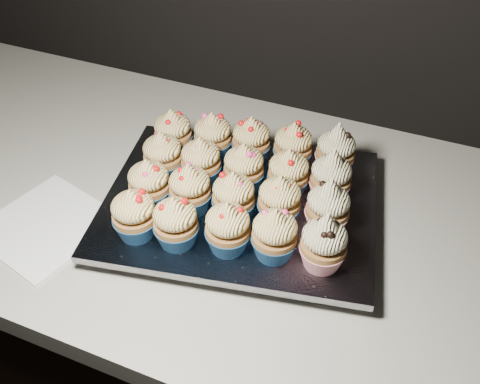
# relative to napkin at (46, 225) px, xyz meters

# --- Properties ---
(cabinet) EXTENTS (2.40, 0.60, 0.86)m
(cabinet) POSITION_rel_napkin_xyz_m (0.08, 0.16, -0.47)
(cabinet) COLOR black
(cabinet) RESTS_ON ground
(worktop) EXTENTS (2.44, 0.64, 0.04)m
(worktop) POSITION_rel_napkin_xyz_m (0.08, 0.16, -0.02)
(worktop) COLOR beige
(worktop) RESTS_ON cabinet
(napkin) EXTENTS (0.21, 0.21, 0.00)m
(napkin) POSITION_rel_napkin_xyz_m (0.00, 0.00, 0.00)
(napkin) COLOR white
(napkin) RESTS_ON worktop
(baking_tray) EXTENTS (0.43, 0.35, 0.02)m
(baking_tray) POSITION_rel_napkin_xyz_m (0.27, 0.14, 0.01)
(baking_tray) COLOR black
(baking_tray) RESTS_ON worktop
(foil_lining) EXTENTS (0.46, 0.39, 0.01)m
(foil_lining) POSITION_rel_napkin_xyz_m (0.27, 0.14, 0.03)
(foil_lining) COLOR silver
(foil_lining) RESTS_ON baking_tray
(cupcake_0) EXTENTS (0.06, 0.06, 0.08)m
(cupcake_0) POSITION_rel_napkin_xyz_m (0.16, 0.01, 0.07)
(cupcake_0) COLOR #1C4F84
(cupcake_0) RESTS_ON foil_lining
(cupcake_1) EXTENTS (0.06, 0.06, 0.08)m
(cupcake_1) POSITION_rel_napkin_xyz_m (0.22, 0.02, 0.07)
(cupcake_1) COLOR #1C4F84
(cupcake_1) RESTS_ON foil_lining
(cupcake_2) EXTENTS (0.06, 0.06, 0.08)m
(cupcake_2) POSITION_rel_napkin_xyz_m (0.29, 0.04, 0.07)
(cupcake_2) COLOR #1C4F84
(cupcake_2) RESTS_ON foil_lining
(cupcake_3) EXTENTS (0.06, 0.06, 0.08)m
(cupcake_3) POSITION_rel_napkin_xyz_m (0.35, 0.05, 0.07)
(cupcake_3) COLOR #1C4F84
(cupcake_3) RESTS_ON foil_lining
(cupcake_4) EXTENTS (0.06, 0.06, 0.10)m
(cupcake_4) POSITION_rel_napkin_xyz_m (0.42, 0.06, 0.07)
(cupcake_4) COLOR red
(cupcake_4) RESTS_ON foil_lining
(cupcake_5) EXTENTS (0.06, 0.06, 0.08)m
(cupcake_5) POSITION_rel_napkin_xyz_m (0.15, 0.08, 0.07)
(cupcake_5) COLOR #1C4F84
(cupcake_5) RESTS_ON foil_lining
(cupcake_6) EXTENTS (0.06, 0.06, 0.08)m
(cupcake_6) POSITION_rel_napkin_xyz_m (0.21, 0.09, 0.07)
(cupcake_6) COLOR #1C4F84
(cupcake_6) RESTS_ON foil_lining
(cupcake_7) EXTENTS (0.06, 0.06, 0.08)m
(cupcake_7) POSITION_rel_napkin_xyz_m (0.27, 0.10, 0.07)
(cupcake_7) COLOR #1C4F84
(cupcake_7) RESTS_ON foil_lining
(cupcake_8) EXTENTS (0.06, 0.06, 0.08)m
(cupcake_8) POSITION_rel_napkin_xyz_m (0.34, 0.12, 0.07)
(cupcake_8) COLOR #1C4F84
(cupcake_8) RESTS_ON foil_lining
(cupcake_9) EXTENTS (0.06, 0.06, 0.10)m
(cupcake_9) POSITION_rel_napkin_xyz_m (0.40, 0.13, 0.07)
(cupcake_9) COLOR red
(cupcake_9) RESTS_ON foil_lining
(cupcake_10) EXTENTS (0.06, 0.06, 0.08)m
(cupcake_10) POSITION_rel_napkin_xyz_m (0.13, 0.15, 0.07)
(cupcake_10) COLOR #1C4F84
(cupcake_10) RESTS_ON foil_lining
(cupcake_11) EXTENTS (0.06, 0.06, 0.08)m
(cupcake_11) POSITION_rel_napkin_xyz_m (0.19, 0.15, 0.07)
(cupcake_11) COLOR #1C4F84
(cupcake_11) RESTS_ON foil_lining
(cupcake_12) EXTENTS (0.06, 0.06, 0.08)m
(cupcake_12) POSITION_rel_napkin_xyz_m (0.26, 0.17, 0.07)
(cupcake_12) COLOR #1C4F84
(cupcake_12) RESTS_ON foil_lining
(cupcake_13) EXTENTS (0.06, 0.06, 0.08)m
(cupcake_13) POSITION_rel_napkin_xyz_m (0.33, 0.18, 0.07)
(cupcake_13) COLOR #1C4F84
(cupcake_13) RESTS_ON foil_lining
(cupcake_14) EXTENTS (0.06, 0.06, 0.10)m
(cupcake_14) POSITION_rel_napkin_xyz_m (0.39, 0.19, 0.07)
(cupcake_14) COLOR red
(cupcake_14) RESTS_ON foil_lining
(cupcake_15) EXTENTS (0.06, 0.06, 0.08)m
(cupcake_15) POSITION_rel_napkin_xyz_m (0.12, 0.21, 0.07)
(cupcake_15) COLOR #1C4F84
(cupcake_15) RESTS_ON foil_lining
(cupcake_16) EXTENTS (0.06, 0.06, 0.08)m
(cupcake_16) POSITION_rel_napkin_xyz_m (0.18, 0.22, 0.07)
(cupcake_16) COLOR #1C4F84
(cupcake_16) RESTS_ON foil_lining
(cupcake_17) EXTENTS (0.06, 0.06, 0.08)m
(cupcake_17) POSITION_rel_napkin_xyz_m (0.25, 0.23, 0.07)
(cupcake_17) COLOR #1C4F84
(cupcake_17) RESTS_ON foil_lining
(cupcake_18) EXTENTS (0.06, 0.06, 0.08)m
(cupcake_18) POSITION_rel_napkin_xyz_m (0.31, 0.25, 0.07)
(cupcake_18) COLOR #1C4F84
(cupcake_18) RESTS_ON foil_lining
(cupcake_19) EXTENTS (0.06, 0.06, 0.10)m
(cupcake_19) POSITION_rel_napkin_xyz_m (0.38, 0.26, 0.07)
(cupcake_19) COLOR red
(cupcake_19) RESTS_ON foil_lining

